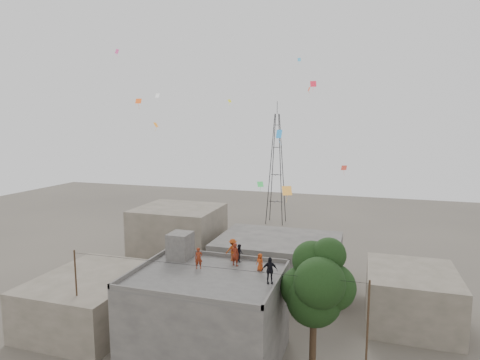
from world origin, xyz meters
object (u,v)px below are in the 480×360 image
object	(u,v)px
transmission_tower	(276,169)
person_red_adult	(235,254)
tree	(317,285)
person_dark_adult	(270,270)
stair_head_box	(180,246)

from	to	relation	value
transmission_tower	person_red_adult	bearing A→B (deg)	-82.02
tree	person_dark_adult	world-z (taller)	tree
stair_head_box	tree	distance (m)	10.80
person_dark_adult	tree	bearing A→B (deg)	-8.24
transmission_tower	person_red_adult	xyz separation A→B (m)	(5.28, -37.65, -2.12)
transmission_tower	person_red_adult	size ratio (longest dim) A/B	11.79
person_dark_adult	transmission_tower	bearing A→B (deg)	81.17
person_red_adult	person_dark_adult	xyz separation A→B (m)	(3.12, -2.41, 0.02)
stair_head_box	tree	bearing A→B (deg)	-10.74
transmission_tower	person_dark_adult	distance (m)	40.98
transmission_tower	stair_head_box	bearing A→B (deg)	-88.77
tree	person_dark_adult	size ratio (longest dim) A/B	5.27
person_dark_adult	stair_head_box	bearing A→B (deg)	140.05
tree	person_red_adult	distance (m)	6.39
stair_head_box	person_red_adult	world-z (taller)	stair_head_box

